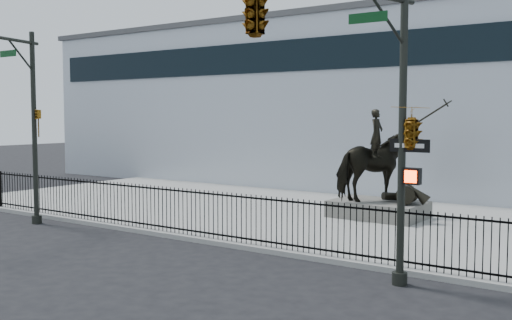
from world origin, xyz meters
The scene contains 8 objects.
ground centered at (0.00, 0.00, 0.00)m, with size 120.00×120.00×0.00m, color black.
plaza centered at (0.00, 7.00, 0.07)m, with size 30.00×12.00×0.15m, color #989895.
building centered at (0.00, 20.00, 4.50)m, with size 44.00×14.00×9.00m, color #B6BEC6.
picket_fence centered at (0.00, 1.25, 0.90)m, with size 22.10×0.10×1.50m.
statue_plinth centered at (3.18, 7.80, 0.46)m, with size 3.33×2.29×0.63m, color #55534E.
equestrian_statue centered at (3.25, 7.80, 2.08)m, with size 4.27×2.71×3.62m.
traffic_signal_left centered at (-6.75, -0.62, 4.03)m, with size 1.52×4.84×7.00m.
traffic_signal_right centered at (6.47, -2.00, 4.85)m, with size 2.17×6.86×7.00m.
Camera 1 is at (12.13, -13.12, 4.00)m, focal length 42.00 mm.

